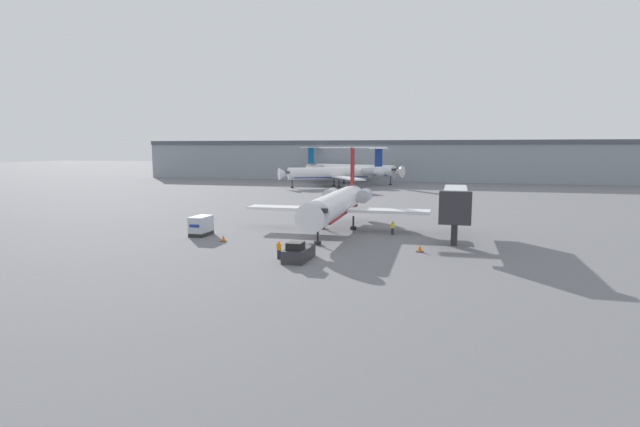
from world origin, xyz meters
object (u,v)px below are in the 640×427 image
object	(u,v)px
airplane_main	(337,203)
worker_by_wing	(393,228)
luggage_cart	(201,226)
airplane_parked_far_left	(351,170)
traffic_cone_right	(420,248)
airplane_parked_far_right	(334,173)
jet_bridge	(455,201)
traffic_cone_left	(223,238)
worker_near_tug	(279,249)
pushback_tug	(299,253)

from	to	relation	value
airplane_main	worker_by_wing	xyz separation A→B (m)	(7.42, -1.80, -2.55)
luggage_cart	airplane_parked_far_left	distance (m)	92.55
traffic_cone_right	airplane_parked_far_left	distance (m)	99.02
airplane_main	luggage_cart	bearing A→B (deg)	-150.22
airplane_main	airplane_parked_far_right	world-z (taller)	airplane_main
luggage_cart	airplane_parked_far_left	bearing A→B (deg)	90.48
luggage_cart	worker_by_wing	size ratio (longest dim) A/B	1.89
luggage_cart	jet_bridge	distance (m)	30.08
airplane_main	traffic_cone_right	world-z (taller)	airplane_main
traffic_cone_left	airplane_main	bearing A→B (deg)	46.59
luggage_cart	worker_near_tug	bearing A→B (deg)	-35.61
traffic_cone_left	airplane_parked_far_left	distance (m)	95.39
airplane_main	worker_by_wing	distance (m)	8.05
worker_near_tug	jet_bridge	xyz separation A→B (m)	(16.04, 14.58, 3.51)
traffic_cone_left	airplane_parked_far_right	distance (m)	80.10
traffic_cone_right	jet_bridge	bearing A→B (deg)	66.50
airplane_main	airplane_parked_far_right	distance (m)	70.68
worker_by_wing	traffic_cone_right	bearing A→B (deg)	-67.28
worker_near_tug	jet_bridge	bearing A→B (deg)	42.28
luggage_cart	airplane_parked_far_left	size ratio (longest dim) A/B	0.10
luggage_cart	worker_near_tug	world-z (taller)	luggage_cart
airplane_parked_far_right	airplane_main	bearing A→B (deg)	-76.12
jet_bridge	worker_by_wing	bearing A→B (deg)	166.73
airplane_main	airplane_parked_far_left	xyz separation A→B (m)	(-15.57, 84.03, 0.51)
airplane_main	airplane_parked_far_left	distance (m)	85.47
worker_by_wing	traffic_cone_right	distance (m)	10.19
pushback_tug	airplane_parked_far_left	xyz separation A→B (m)	(-16.14, 102.08, 3.22)
airplane_main	traffic_cone_right	xyz separation A→B (m)	(11.35, -11.19, -3.06)
luggage_cart	airplane_parked_far_left	world-z (taller)	airplane_parked_far_left
worker_near_tug	jet_bridge	distance (m)	21.96
airplane_main	traffic_cone_right	size ratio (longest dim) A/B	34.76
luggage_cart	traffic_cone_left	world-z (taller)	luggage_cart
airplane_main	traffic_cone_left	bearing A→B (deg)	-133.41
pushback_tug	worker_by_wing	xyz separation A→B (m)	(6.84, 16.25, 0.16)
worker_by_wing	jet_bridge	bearing A→B (deg)	-13.27
traffic_cone_left	airplane_parked_far_right	size ratio (longest dim) A/B	0.02
traffic_cone_left	traffic_cone_right	world-z (taller)	traffic_cone_right
traffic_cone_left	jet_bridge	bearing A→B (deg)	16.85
traffic_cone_left	jet_bridge	xyz separation A→B (m)	(25.24, 7.64, 4.13)
pushback_tug	worker_near_tug	bearing A→B (deg)	-178.51
worker_near_tug	pushback_tug	bearing A→B (deg)	1.49
pushback_tug	traffic_cone_left	xyz separation A→B (m)	(-11.13, 6.89, -0.38)
luggage_cart	worker_by_wing	world-z (taller)	luggage_cart
worker_near_tug	airplane_parked_far_right	world-z (taller)	airplane_parked_far_right
airplane_parked_far_left	pushback_tug	bearing A→B (deg)	-81.01
worker_near_tug	airplane_main	bearing A→B (deg)	85.72
worker_by_wing	airplane_parked_far_left	size ratio (longest dim) A/B	0.05
pushback_tug	traffic_cone_right	bearing A→B (deg)	32.49
airplane_parked_far_left	jet_bridge	distance (m)	92.63
airplane_parked_far_left	worker_by_wing	bearing A→B (deg)	-75.01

